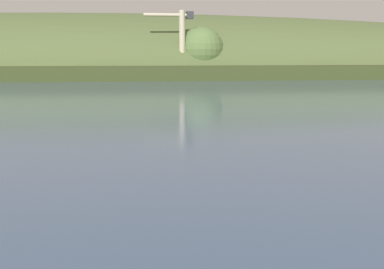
% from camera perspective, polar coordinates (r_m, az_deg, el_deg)
% --- Properties ---
extents(far_shoreline_hill, '(574.13, 103.55, 43.59)m').
position_cam_1_polar(far_shoreline_hill, '(205.38, -8.61, 6.19)').
color(far_shoreline_hill, '#35401E').
rests_on(far_shoreline_hill, ground).
extents(dockside_crane, '(14.93, 4.19, 20.19)m').
position_cam_1_polar(dockside_crane, '(168.58, -1.13, 9.16)').
color(dockside_crane, '#4C4C51').
rests_on(dockside_crane, ground).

